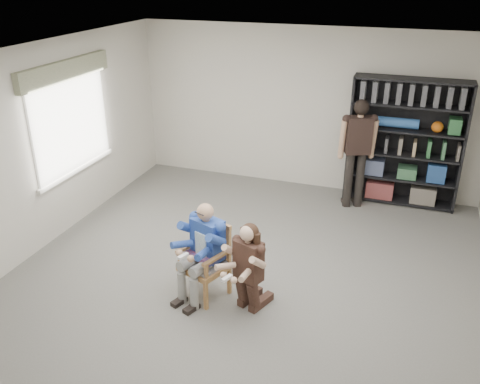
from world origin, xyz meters
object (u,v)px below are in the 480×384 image
at_px(bookshelf, 405,143).
at_px(standing_man, 357,155).
at_px(seated_man, 204,251).
at_px(kneeling_woman, 247,269).
at_px(armchair, 204,261).

xyz_separation_m(bookshelf, standing_man, (-0.71, -0.41, -0.15)).
bearing_deg(bookshelf, seated_man, -120.47).
bearing_deg(bookshelf, kneeling_woman, -112.26).
relative_size(armchair, bookshelf, 0.45).
relative_size(armchair, standing_man, 0.52).
bearing_deg(seated_man, kneeling_woman, 9.28).
xyz_separation_m(kneeling_woman, bookshelf, (1.49, 3.63, 0.49)).
bearing_deg(armchair, seated_man, 110.97).
xyz_separation_m(seated_man, standing_man, (1.36, 3.10, 0.29)).
bearing_deg(standing_man, armchair, -135.15).
distance_m(kneeling_woman, standing_man, 3.33).
relative_size(seated_man, bookshelf, 0.59).
distance_m(seated_man, kneeling_woman, 0.59).
height_order(kneeling_woman, bookshelf, bookshelf).
distance_m(armchair, seated_man, 0.14).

